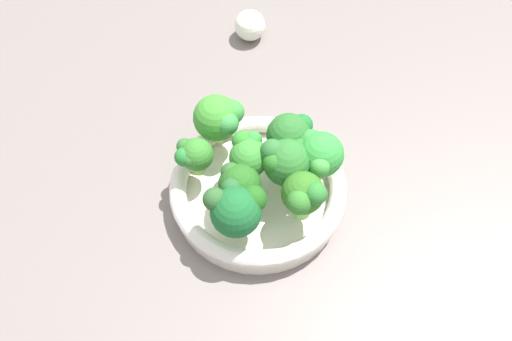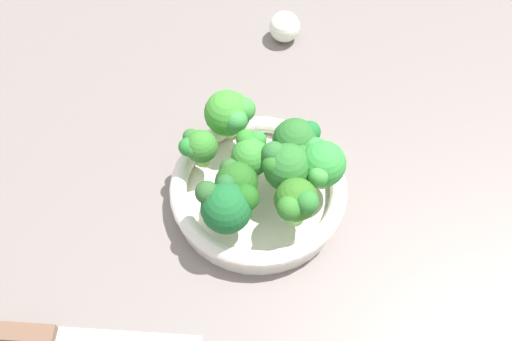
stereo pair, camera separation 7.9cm
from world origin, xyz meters
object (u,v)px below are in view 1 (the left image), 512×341
object	(u,v)px
broccoli_floret_3	(291,136)
broccoli_floret_7	(236,210)
garlic_bulb	(250,25)
broccoli_floret_5	(319,154)
broccoli_floret_4	(249,154)
broccoli_floret_0	(285,161)
broccoli_floret_8	(304,195)
bowl	(256,192)
broccoli_floret_1	(219,118)
broccoli_floret_6	(194,155)
broccoli_floret_2	(238,185)

from	to	relation	value
broccoli_floret_3	broccoli_floret_7	distance (cm)	12.86
garlic_bulb	broccoli_floret_5	bearing A→B (deg)	172.85
broccoli_floret_3	broccoli_floret_4	world-z (taller)	broccoli_floret_3
broccoli_floret_0	broccoli_floret_8	bearing A→B (deg)	178.61
bowl	broccoli_floret_0	distance (cm)	7.26
bowl	broccoli_floret_8	xyz separation A→B (cm)	(-6.52, -3.30, 6.55)
broccoli_floret_1	broccoli_floret_5	distance (cm)	14.03
broccoli_floret_6	garlic_bulb	size ratio (longest dim) A/B	1.14
broccoli_floret_2	broccoli_floret_3	size ratio (longest dim) A/B	0.88
broccoli_floret_4	garlic_bulb	distance (cm)	30.12
broccoli_floret_7	broccoli_floret_8	size ratio (longest dim) A/B	1.01
broccoli_floret_6	broccoli_floret_7	size ratio (longest dim) A/B	0.75
bowl	broccoli_floret_4	bearing A→B (deg)	3.96
bowl	broccoli_floret_0	size ratio (longest dim) A/B	3.19
bowl	broccoli_floret_7	bearing A→B (deg)	136.17
broccoli_floret_6	broccoli_floret_2	bearing A→B (deg)	-152.85
broccoli_floret_2	broccoli_floret_5	size ratio (longest dim) A/B	0.86
broccoli_floret_2	bowl	bearing A→B (deg)	-64.40
broccoli_floret_2	garlic_bulb	bearing A→B (deg)	-25.90
broccoli_floret_0	broccoli_floret_6	distance (cm)	11.56
broccoli_floret_1	broccoli_floret_3	distance (cm)	9.70
broccoli_floret_5	garlic_bulb	size ratio (longest dim) A/B	1.46
broccoli_floret_2	broccoli_floret_5	distance (cm)	10.92
broccoli_floret_3	broccoli_floret_7	xyz separation A→B (cm)	(-7.28, 10.60, 0.03)
broccoli_floret_3	broccoli_floret_6	size ratio (longest dim) A/B	1.25
broccoli_floret_1	broccoli_floret_5	bearing A→B (deg)	-138.70
broccoli_floret_0	broccoli_floret_6	world-z (taller)	broccoli_floret_0
broccoli_floret_4	broccoli_floret_1	bearing A→B (deg)	10.00
broccoli_floret_4	broccoli_floret_7	bearing A→B (deg)	145.92
broccoli_floret_4	broccoli_floret_5	size ratio (longest dim) A/B	0.92
broccoli_floret_0	garlic_bulb	xyz separation A→B (cm)	(29.91, -8.31, -5.97)
broccoli_floret_5	broccoli_floret_8	size ratio (longest dim) A/B	0.98
bowl	broccoli_floret_0	bearing A→B (deg)	-106.16
broccoli_floret_4	broccoli_floret_8	bearing A→B (deg)	-157.76
broccoli_floret_0	broccoli_floret_3	xyz separation A→B (cm)	(3.38, -2.46, -0.21)
garlic_bulb	broccoli_floret_0	bearing A→B (deg)	164.47
broccoli_floret_7	broccoli_floret_5	bearing A→B (deg)	-75.79
broccoli_floret_4	broccoli_floret_8	size ratio (longest dim) A/B	0.89
broccoli_floret_1	broccoli_floret_4	bearing A→B (deg)	-170.00
broccoli_floret_0	broccoli_floret_5	xyz separation A→B (cm)	(-0.71, -4.47, -0.07)
broccoli_floret_3	broccoli_floret_8	bearing A→B (deg)	163.72
broccoli_floret_6	broccoli_floret_8	bearing A→B (deg)	-140.30
broccoli_floret_1	broccoli_floret_8	world-z (taller)	broccoli_floret_8
broccoli_floret_2	broccoli_floret_4	bearing A→B (deg)	-41.02
bowl	broccoli_floret_6	distance (cm)	9.77
broccoli_floret_6	broccoli_floret_7	world-z (taller)	broccoli_floret_7
garlic_bulb	broccoli_floret_8	bearing A→B (deg)	166.59
bowl	broccoli_floret_1	xyz separation A→B (cm)	(8.83, 1.36, 6.11)
broccoli_floret_3	broccoli_floret_4	distance (cm)	6.05
broccoli_floret_4	broccoli_floret_6	xyz separation A→B (cm)	(3.24, 6.22, -0.80)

